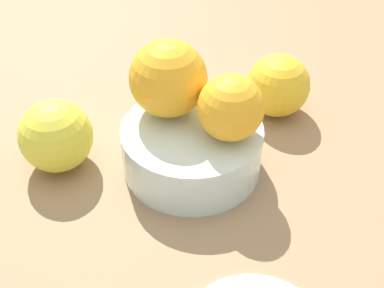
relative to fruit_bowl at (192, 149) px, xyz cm
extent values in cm
cube|color=#997551|center=(0.00, 0.00, -3.68)|extent=(110.00, 110.00, 2.00)
cylinder|color=silver|center=(0.00, 0.00, -2.28)|extent=(9.70, 9.70, 0.80)
cylinder|color=silver|center=(0.00, 0.00, 0.12)|extent=(15.65, 15.65, 5.61)
sphere|color=#F9A823|center=(3.86, -1.53, 7.21)|extent=(8.56, 8.56, 8.56)
sphere|color=#F9A823|center=(-3.93, -1.14, 6.44)|extent=(7.02, 7.02, 7.02)
sphere|color=yellow|center=(13.35, 7.14, 1.45)|extent=(8.26, 8.26, 8.26)
sphere|color=yellow|center=(-4.09, -14.58, 1.33)|extent=(8.01, 8.01, 8.01)
camera|label=1|loc=(-21.74, 37.46, 38.00)|focal=48.14mm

